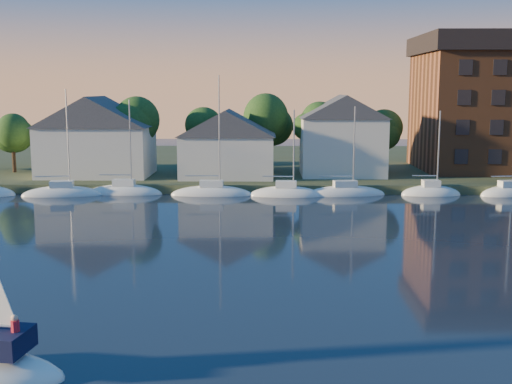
{
  "coord_description": "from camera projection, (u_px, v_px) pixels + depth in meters",
  "views": [
    {
      "loc": [
        -1.2,
        -19.73,
        11.46
      ],
      "look_at": [
        -1.93,
        22.0,
        4.76
      ],
      "focal_mm": 45.0,
      "sensor_mm": 36.0,
      "label": 1
    }
  ],
  "objects": [
    {
      "name": "shoreline_land",
      "position": [
        275.0,
        167.0,
        95.31
      ],
      "size": [
        160.0,
        50.0,
        2.0
      ],
      "primitive_type": "cube",
      "color": "#384126",
      "rests_on": "ground"
    },
    {
      "name": "wooden_dock",
      "position": [
        278.0,
        192.0,
        72.6
      ],
      "size": [
        120.0,
        3.0,
        1.0
      ],
      "primitive_type": "cube",
      "color": "brown",
      "rests_on": "ground"
    },
    {
      "name": "clubhouse_west",
      "position": [
        96.0,
        135.0,
        77.97
      ],
      "size": [
        13.65,
        9.45,
        9.64
      ],
      "color": "beige",
      "rests_on": "shoreline_land"
    },
    {
      "name": "clubhouse_centre",
      "position": [
        227.0,
        143.0,
        76.83
      ],
      "size": [
        11.55,
        8.4,
        8.08
      ],
      "color": "beige",
      "rests_on": "shoreline_land"
    },
    {
      "name": "clubhouse_east",
      "position": [
        342.0,
        134.0,
        78.43
      ],
      "size": [
        10.5,
        8.4,
        9.8
      ],
      "color": "beige",
      "rests_on": "shoreline_land"
    },
    {
      "name": "tree_line",
      "position": [
        292.0,
        123.0,
        82.29
      ],
      "size": [
        93.4,
        5.4,
        8.9
      ],
      "color": "#332517",
      "rests_on": "shoreline_land"
    },
    {
      "name": "moored_fleet",
      "position": [
        205.0,
        195.0,
        69.77
      ],
      "size": [
        71.5,
        2.4,
        12.05
      ],
      "color": "white",
      "rests_on": "ground"
    }
  ]
}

